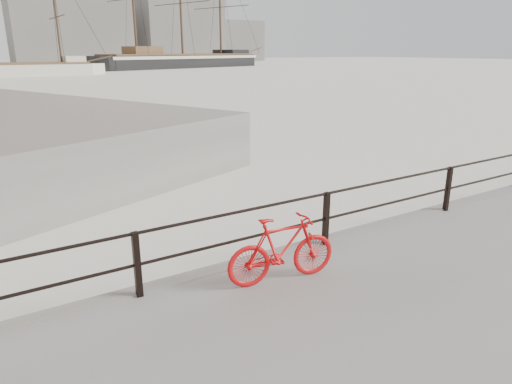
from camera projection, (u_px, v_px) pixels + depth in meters
ground at (437, 223)px, 10.42m from camera, size 400.00×400.00×0.00m
guardrail at (448, 189)px, 10.04m from camera, size 28.00×0.10×1.00m
bicycle at (282, 249)px, 6.93m from camera, size 1.78×0.57×1.06m
barque_black at (183, 68)px, 102.90m from camera, size 57.21×33.91×31.16m
schooner_mid at (20, 76)px, 69.60m from camera, size 27.90×12.18×20.04m
industrial_west at (71, 31)px, 131.10m from camera, size 32.00×18.00×18.00m
industrial_mid at (177, 24)px, 152.02m from camera, size 26.00×20.00×24.00m
industrial_east at (230, 41)px, 169.22m from camera, size 20.00×16.00×14.00m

